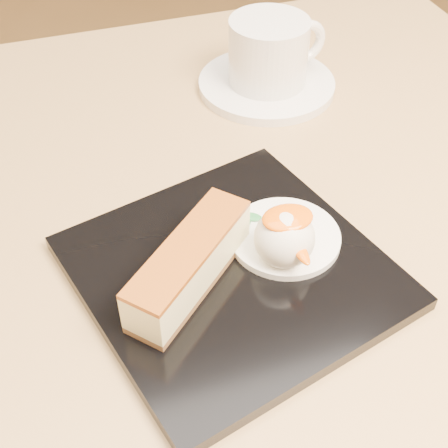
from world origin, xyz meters
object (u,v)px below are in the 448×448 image
object	(u,v)px
cheesecake	(190,264)
saucer	(267,84)
ice_cream_scoop	(284,238)
dessert_plate	(232,272)
coffee_cup	(270,50)
table	(234,339)

from	to	relation	value
cheesecake	saucer	world-z (taller)	cheesecake
ice_cream_scoop	saucer	bearing A→B (deg)	71.45
saucer	dessert_plate	bearing A→B (deg)	-116.63
ice_cream_scoop	dessert_plate	bearing A→B (deg)	172.87
cheesecake	saucer	xyz separation A→B (m)	(0.16, 0.26, -0.03)
coffee_cup	ice_cream_scoop	bearing A→B (deg)	-117.67
cheesecake	dessert_plate	bearing A→B (deg)	-34.14
dessert_plate	ice_cream_scoop	world-z (taller)	ice_cream_scoop
dessert_plate	coffee_cup	xyz separation A→B (m)	(0.13, 0.25, 0.04)
table	saucer	bearing A→B (deg)	62.41
dessert_plate	saucer	size ratio (longest dim) A/B	1.47
ice_cream_scoop	table	bearing A→B (deg)	111.13
cheesecake	coffee_cup	world-z (taller)	coffee_cup
cheesecake	coffee_cup	distance (m)	0.30
cheesecake	ice_cream_scoop	size ratio (longest dim) A/B	2.47
table	saucer	world-z (taller)	saucer
table	coffee_cup	world-z (taller)	coffee_cup
dessert_plate	saucer	bearing A→B (deg)	63.37
table	cheesecake	world-z (taller)	cheesecake
saucer	ice_cream_scoop	bearing A→B (deg)	-108.55
coffee_cup	saucer	bearing A→B (deg)	-180.00
table	saucer	distance (m)	0.28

